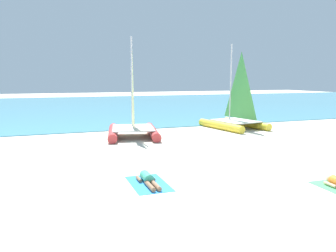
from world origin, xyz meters
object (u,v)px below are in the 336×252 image
(sailboat_red, at_px, (133,122))
(sailboat_yellow, at_px, (235,116))
(towel_left, at_px, (149,184))
(sunbather_left, at_px, (148,179))

(sailboat_red, height_order, sailboat_yellow, sailboat_red)
(sailboat_red, distance_m, towel_left, 8.59)
(sailboat_yellow, bearing_deg, sunbather_left, -142.43)
(sailboat_red, xyz_separation_m, towel_left, (-1.66, -8.39, -0.82))
(sailboat_red, distance_m, sailboat_yellow, 7.07)
(sailboat_red, relative_size, towel_left, 2.92)
(sailboat_red, bearing_deg, towel_left, -89.48)
(sunbather_left, bearing_deg, sailboat_yellow, 47.23)
(sailboat_yellow, xyz_separation_m, sunbather_left, (-8.69, -9.09, -0.68))
(sailboat_red, relative_size, sunbather_left, 3.55)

